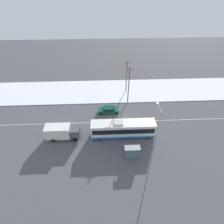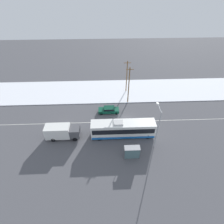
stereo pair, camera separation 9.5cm
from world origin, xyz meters
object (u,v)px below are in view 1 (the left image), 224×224
city_bus (123,129)px  sedan_car (109,110)px  utility_pole_snowlot (127,76)px  utility_pole_roadside (129,85)px  pedestrian_at_stop (135,148)px  streetlamp (158,124)px  box_truck (62,132)px  bus_shelter (132,152)px

city_bus → sedan_car: city_bus is taller
sedan_car → utility_pole_snowlot: bearing=-118.6°
city_bus → utility_pole_roadside: utility_pole_roadside is taller
sedan_car → utility_pole_snowlot: size_ratio=0.55×
city_bus → utility_pole_roadside: bearing=78.6°
pedestrian_at_stop → utility_pole_roadside: 16.15m
sedan_car → streetlamp: (8.25, -10.08, 4.51)m
sedan_car → utility_pole_snowlot: 11.03m
utility_pole_roadside → utility_pole_snowlot: bearing=89.1°
sedan_car → utility_pole_snowlot: (4.97, 9.11, 3.75)m
box_truck → pedestrian_at_stop: (13.66, -4.15, -0.55)m
sedan_car → bus_shelter: (3.71, -12.95, 0.88)m
sedan_car → city_bus: bearing=109.1°
city_bus → bus_shelter: 5.63m
bus_shelter → utility_pole_snowlot: utility_pole_snowlot is taller
city_bus → box_truck: 11.92m
pedestrian_at_stop → streetlamp: size_ratio=0.21×
box_truck → sedan_car: box_truck is taller
box_truck → utility_pole_roadside: utility_pole_roadside is taller
box_truck → utility_pole_snowlot: bearing=49.4°
box_truck → streetlamp: (17.60, -2.52, 3.64)m
sedan_car → pedestrian_at_stop: (4.32, -11.71, 0.32)m
streetlamp → bus_shelter: bearing=-147.7°
bus_shelter → utility_pole_snowlot: 22.28m
pedestrian_at_stop → utility_pole_snowlot: size_ratio=0.21×
city_bus → bus_shelter: bearing=-78.4°
city_bus → sedan_car: 7.93m
streetlamp → utility_pole_snowlot: bearing=99.7°
pedestrian_at_stop → bus_shelter: size_ratio=0.66×
bus_shelter → streetlamp: streetlamp is taller
bus_shelter → utility_pole_roadside: size_ratio=0.29×
city_bus → pedestrian_at_stop: bearing=-67.8°
utility_pole_roadside → box_truck: bearing=-141.0°
utility_pole_snowlot → box_truck: bearing=-130.6°
city_bus → utility_pole_roadside: size_ratio=1.33×
pedestrian_at_stop → bus_shelter: bearing=-116.1°
city_bus → streetlamp: (5.68, -2.64, 3.54)m
bus_shelter → utility_pole_roadside: (1.18, 16.93, 3.23)m
streetlamp → box_truck: bearing=171.9°
pedestrian_at_stop → utility_pole_snowlot: (0.65, 20.82, 3.43)m
city_bus → box_truck: city_bus is taller
pedestrian_at_stop → city_bus: bearing=112.2°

